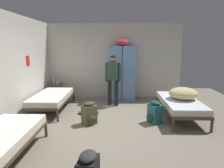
{
  "coord_description": "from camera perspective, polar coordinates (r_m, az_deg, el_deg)",
  "views": [
    {
      "loc": [
        0.12,
        -4.44,
        1.86
      ],
      "look_at": [
        0.0,
        0.27,
        0.95
      ],
      "focal_mm": 31.85,
      "sensor_mm": 36.0,
      "label": 1
    }
  ],
  "objects": [
    {
      "name": "shelf_unit",
      "position": [
        7.23,
        -15.77,
        -1.55
      ],
      "size": [
        0.38,
        0.3,
        0.57
      ],
      "color": "brown",
      "rests_on": "ground_plane"
    },
    {
      "name": "room_backdrop",
      "position": [
        5.89,
        -11.91,
        5.36
      ],
      "size": [
        4.75,
        5.38,
        2.62
      ],
      "color": "beige",
      "rests_on": "ground_plane"
    },
    {
      "name": "water_bottle",
      "position": [
        7.22,
        -16.47,
        1.03
      ],
      "size": [
        0.06,
        0.06,
        0.22
      ],
      "color": "#B2DBEA",
      "rests_on": "shelf_unit"
    },
    {
      "name": "ground_plane",
      "position": [
        4.81,
        -0.08,
        -11.78
      ],
      "size": [
        8.51,
        8.51,
        0.0
      ],
      "primitive_type": "plane",
      "color": "gray"
    },
    {
      "name": "clothes_pile_grey",
      "position": [
        5.6,
        -6.61,
        -7.88
      ],
      "size": [
        0.59,
        0.36,
        0.12
      ],
      "color": "slate",
      "rests_on": "ground_plane"
    },
    {
      "name": "bedding_heap",
      "position": [
        5.49,
        19.76,
        -2.53
      ],
      "size": [
        0.73,
        0.68,
        0.3
      ],
      "color": "#D1C67F",
      "rests_on": "bed_right"
    },
    {
      "name": "bed_right",
      "position": [
        5.5,
        18.91,
        -5.26
      ],
      "size": [
        0.9,
        1.9,
        0.49
      ],
      "color": "#473828",
      "rests_on": "ground_plane"
    },
    {
      "name": "lotion_bottle",
      "position": [
        7.12,
        -15.45,
        0.62
      ],
      "size": [
        0.05,
        0.05,
        0.14
      ],
      "color": "beige",
      "rests_on": "shelf_unit"
    },
    {
      "name": "backpack_olive",
      "position": [
        4.84,
        -6.51,
        -8.44
      ],
      "size": [
        0.41,
        0.41,
        0.55
      ],
      "color": "#566038",
      "rests_on": "ground_plane"
    },
    {
      "name": "locker_bank",
      "position": [
        6.88,
        2.86,
        3.5
      ],
      "size": [
        0.9,
        0.55,
        2.07
      ],
      "color": "#6B93C6",
      "rests_on": "ground_plane"
    },
    {
      "name": "bed_left_rear",
      "position": [
        6.05,
        -16.8,
        -3.68
      ],
      "size": [
        0.9,
        1.9,
        0.49
      ],
      "color": "#473828",
      "rests_on": "ground_plane"
    },
    {
      "name": "backpack_teal",
      "position": [
        5.0,
        12.12,
        -7.97
      ],
      "size": [
        0.4,
        0.39,
        0.55
      ],
      "color": "#23666B",
      "rests_on": "ground_plane"
    },
    {
      "name": "person_traveler",
      "position": [
        6.12,
        0.29,
        2.41
      ],
      "size": [
        0.49,
        0.27,
        1.57
      ],
      "color": "black",
      "rests_on": "ground_plane"
    }
  ]
}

